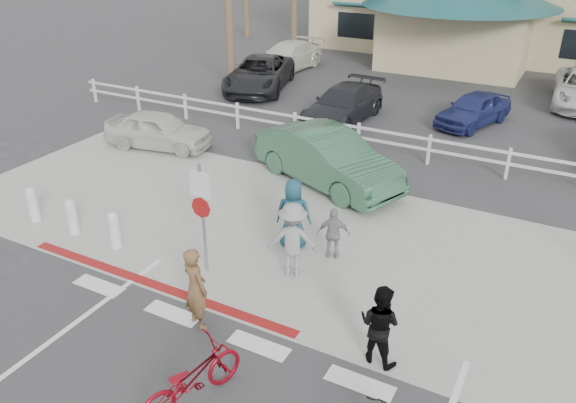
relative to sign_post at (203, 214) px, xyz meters
The scene contains 22 objects.
ground 3.50m from the sign_post, 43.73° to the right, with size 140.00×140.00×0.00m, color #333335.
sidewalk_plaza 3.56m from the sign_post, 45.00° to the left, with size 22.00×7.00×0.01m, color gray.
cross_street 6.86m from the sign_post, 69.94° to the left, with size 40.00×5.00×0.01m, color #333335.
parking_lot 16.03m from the sign_post, 81.72° to the left, with size 50.00×16.00×0.01m, color #333335.
curb_red 1.89m from the sign_post, 124.99° to the right, with size 7.00×0.25×0.02m, color maroon.
rail_fence 8.81m from the sign_post, 71.36° to the left, with size 29.40×0.16×1.00m, color silver, non-canonical shape.
sign_post is the anchor object (origin of this frame).
bollard_0 2.69m from the sign_post, behind, with size 0.26×0.26×0.95m, color silver, non-canonical shape.
bollard_1 4.03m from the sign_post, behind, with size 0.26×0.26×0.95m, color silver, non-canonical shape.
bollard_2 5.39m from the sign_post, behind, with size 0.26×0.26×0.95m, color silver, non-canonical shape.
bike_red 3.96m from the sign_post, 57.93° to the right, with size 0.68×1.96×1.03m, color maroon.
rider_red 1.96m from the sign_post, 59.59° to the right, with size 0.63×0.41×1.73m, color brown.
rider_black 4.48m from the sign_post, 11.60° to the right, with size 0.76×0.60×1.57m, color black.
pedestrian_a 2.01m from the sign_post, 24.14° to the left, with size 1.13×0.65×1.74m, color gray.
pedestrian_child 3.02m from the sign_post, 38.72° to the left, with size 0.75×0.31×1.28m, color gray.
pedestrian_b 2.30m from the sign_post, 57.04° to the left, with size 0.85×0.55×1.73m, color #184455.
car_white_sedan 5.55m from the sign_post, 85.56° to the left, with size 1.71×4.89×1.61m, color #325E45.
car_red_compact 8.04m from the sign_post, 137.04° to the left, with size 1.48×3.68×1.25m, color silver.
lot_car_0 14.81m from the sign_post, 116.10° to the left, with size 2.43×5.27×1.46m, color black.
lot_car_1 11.07m from the sign_post, 97.25° to the left, with size 1.87×4.60×1.33m, color black.
lot_car_2 13.29m from the sign_post, 76.36° to the left, with size 1.46×3.64×1.24m, color navy.
lot_car_4 18.51m from the sign_post, 112.64° to the left, with size 1.93×4.75×1.38m, color silver.
Camera 1 is at (4.26, -6.24, 7.10)m, focal length 35.00 mm.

